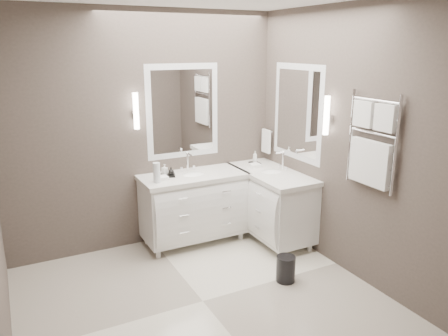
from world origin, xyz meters
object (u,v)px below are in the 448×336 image
vanity_back (194,204)px  waste_bin (286,269)px  vanity_right (271,200)px  towel_ladder (371,147)px

vanity_back → waste_bin: vanity_back is taller
vanity_back → vanity_right: bearing=-20.4°
waste_bin → vanity_back: bearing=109.3°
vanity_right → towel_ladder: bearing=-80.2°
vanity_right → waste_bin: (-0.43, -0.95, -0.35)m
towel_ladder → waste_bin: 1.46m
vanity_back → waste_bin: size_ratio=4.63×
vanity_back → towel_ladder: 2.16m
towel_ladder → waste_bin: (-0.66, 0.35, -1.26)m
vanity_right → towel_ladder: size_ratio=1.38×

